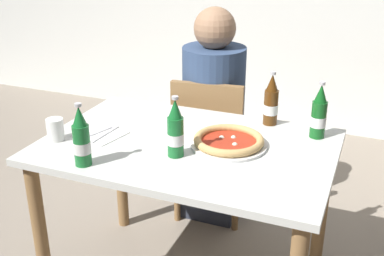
# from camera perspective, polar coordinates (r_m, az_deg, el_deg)

# --- Properties ---
(dining_table_main) EXTENTS (1.20, 0.80, 0.75)m
(dining_table_main) POSITION_cam_1_polar(r_m,az_deg,el_deg) (2.05, -0.53, -4.75)
(dining_table_main) COLOR silver
(dining_table_main) RESTS_ON ground_plane
(chair_behind_table) EXTENTS (0.44, 0.44, 0.85)m
(chair_behind_table) POSITION_cam_1_polar(r_m,az_deg,el_deg) (2.66, 2.28, -1.58)
(chair_behind_table) COLOR olive
(chair_behind_table) RESTS_ON ground_plane
(diner_seated) EXTENTS (0.34, 0.34, 1.21)m
(diner_seated) POSITION_cam_1_polar(r_m,az_deg,el_deg) (2.67, 2.53, 0.85)
(diner_seated) COLOR #2D3342
(diner_seated) RESTS_ON ground_plane
(pizza_margherita_near) EXTENTS (0.31, 0.31, 0.04)m
(pizza_margherita_near) POSITION_cam_1_polar(r_m,az_deg,el_deg) (1.97, 4.39, -1.61)
(pizza_margherita_near) COLOR white
(pizza_margherita_near) RESTS_ON dining_table_main
(beer_bottle_left) EXTENTS (0.07, 0.07, 0.25)m
(beer_bottle_left) POSITION_cam_1_polar(r_m,az_deg,el_deg) (1.83, -13.03, -1.34)
(beer_bottle_left) COLOR #196B2D
(beer_bottle_left) RESTS_ON dining_table_main
(beer_bottle_center) EXTENTS (0.07, 0.07, 0.25)m
(beer_bottle_center) POSITION_cam_1_polar(r_m,az_deg,el_deg) (2.09, 14.87, 1.59)
(beer_bottle_center) COLOR #14591E
(beer_bottle_center) RESTS_ON dining_table_main
(beer_bottle_right) EXTENTS (0.07, 0.07, 0.25)m
(beer_bottle_right) POSITION_cam_1_polar(r_m,az_deg,el_deg) (1.85, -1.86, -0.40)
(beer_bottle_right) COLOR #196B2D
(beer_bottle_right) RESTS_ON dining_table_main
(beer_bottle_extra) EXTENTS (0.07, 0.07, 0.25)m
(beer_bottle_extra) POSITION_cam_1_polar(r_m,az_deg,el_deg) (2.18, 9.39, 3.03)
(beer_bottle_extra) COLOR #512D0F
(beer_bottle_extra) RESTS_ON dining_table_main
(napkin_with_cutlery) EXTENTS (0.22, 0.22, 0.01)m
(napkin_with_cutlery) POSITION_cam_1_polar(r_m,az_deg,el_deg) (2.11, -10.79, -0.74)
(napkin_with_cutlery) COLOR white
(napkin_with_cutlery) RESTS_ON dining_table_main
(paper_cup) EXTENTS (0.07, 0.07, 0.09)m
(paper_cup) POSITION_cam_1_polar(r_m,az_deg,el_deg) (2.09, -15.96, -0.17)
(paper_cup) COLOR white
(paper_cup) RESTS_ON dining_table_main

